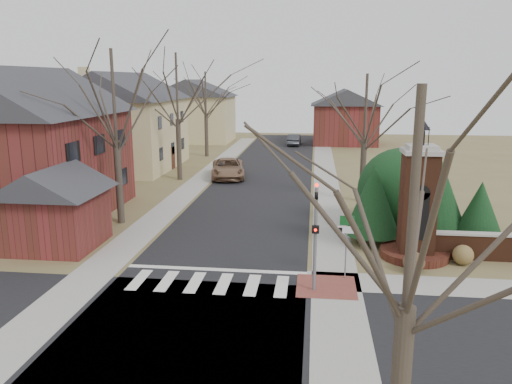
# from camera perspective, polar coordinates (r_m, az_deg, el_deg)

# --- Properties ---
(ground) EXTENTS (120.00, 120.00, 0.00)m
(ground) POSITION_cam_1_polar(r_m,az_deg,el_deg) (20.31, -5.85, -11.22)
(ground) COLOR brown
(ground) RESTS_ON ground
(main_street) EXTENTS (8.00, 70.00, 0.01)m
(main_street) POSITION_cam_1_polar(r_m,az_deg,el_deg) (41.14, 0.76, 1.23)
(main_street) COLOR black
(main_street) RESTS_ON ground
(cross_street) EXTENTS (120.00, 8.00, 0.01)m
(cross_street) POSITION_cam_1_polar(r_m,az_deg,el_deg) (17.69, -8.01, -15.10)
(cross_street) COLOR black
(cross_street) RESTS_ON ground
(crosswalk_zone) EXTENTS (8.00, 2.20, 0.02)m
(crosswalk_zone) POSITION_cam_1_polar(r_m,az_deg,el_deg) (21.03, -5.37, -10.33)
(crosswalk_zone) COLOR silver
(crosswalk_zone) RESTS_ON ground
(stop_bar) EXTENTS (8.00, 0.35, 0.02)m
(stop_bar) POSITION_cam_1_polar(r_m,az_deg,el_deg) (22.38, -4.57, -8.84)
(stop_bar) COLOR silver
(stop_bar) RESTS_ON ground
(sidewalk_right_main) EXTENTS (2.00, 60.00, 0.02)m
(sidewalk_right_main) POSITION_cam_1_polar(r_m,az_deg,el_deg) (40.94, 8.02, 1.06)
(sidewalk_right_main) COLOR gray
(sidewalk_right_main) RESTS_ON ground
(sidewalk_left) EXTENTS (2.00, 60.00, 0.02)m
(sidewalk_left) POSITION_cam_1_polar(r_m,az_deg,el_deg) (41.99, -6.32, 1.40)
(sidewalk_left) COLOR gray
(sidewalk_left) RESTS_ON ground
(curb_apron) EXTENTS (2.40, 2.40, 0.02)m
(curb_apron) POSITION_cam_1_polar(r_m,az_deg,el_deg) (20.80, 8.03, -10.66)
(curb_apron) COLOR brown
(curb_apron) RESTS_ON ground
(traffic_signal_pole) EXTENTS (0.28, 0.41, 4.50)m
(traffic_signal_pole) POSITION_cam_1_polar(r_m,az_deg,el_deg) (19.50, 6.81, -4.17)
(traffic_signal_pole) COLOR slate
(traffic_signal_pole) RESTS_ON ground
(sign_post) EXTENTS (0.90, 0.07, 2.75)m
(sign_post) POSITION_cam_1_polar(r_m,az_deg,el_deg) (21.09, 10.30, -4.79)
(sign_post) COLOR slate
(sign_post) RESTS_ON ground
(brick_gate_monument) EXTENTS (3.20, 3.20, 6.47)m
(brick_gate_monument) POSITION_cam_1_polar(r_m,az_deg,el_deg) (24.35, 17.93, -2.30)
(brick_gate_monument) COLOR #4D2716
(brick_gate_monument) RESTS_ON ground
(house_brick_left) EXTENTS (9.80, 11.80, 9.42)m
(house_brick_left) POSITION_cam_1_polar(r_m,az_deg,el_deg) (33.12, -24.70, 5.41)
(house_brick_left) COLOR maroon
(house_brick_left) RESTS_ON ground
(house_stucco_left) EXTENTS (9.80, 12.80, 9.28)m
(house_stucco_left) POSITION_cam_1_polar(r_m,az_deg,el_deg) (48.57, -14.80, 8.06)
(house_stucco_left) COLOR tan
(house_stucco_left) RESTS_ON ground
(garage_left) EXTENTS (4.80, 4.80, 4.29)m
(garage_left) POSITION_cam_1_polar(r_m,az_deg,el_deg) (26.59, -22.01, -1.22)
(garage_left) COLOR maroon
(garage_left) RESTS_ON ground
(house_distant_left) EXTENTS (10.80, 8.80, 8.53)m
(house_distant_left) POSITION_cam_1_polar(r_m,az_deg,el_deg) (68.16, -7.12, 9.33)
(house_distant_left) COLOR tan
(house_distant_left) RESTS_ON ground
(house_distant_right) EXTENTS (8.80, 8.80, 7.30)m
(house_distant_right) POSITION_cam_1_polar(r_m,az_deg,el_deg) (66.35, 10.12, 8.62)
(house_distant_right) COLOR maroon
(house_distant_right) RESTS_ON ground
(evergreen_near) EXTENTS (2.80, 2.80, 4.10)m
(evergreen_near) POSITION_cam_1_polar(r_m,az_deg,el_deg) (25.96, 13.23, -0.80)
(evergreen_near) COLOR #473D33
(evergreen_near) RESTS_ON ground
(evergreen_mid) EXTENTS (3.40, 3.40, 4.70)m
(evergreen_mid) POSITION_cam_1_polar(r_m,az_deg,el_deg) (27.62, 19.80, 0.23)
(evergreen_mid) COLOR #473D33
(evergreen_mid) RESTS_ON ground
(evergreen_far) EXTENTS (2.40, 2.40, 3.30)m
(evergreen_far) POSITION_cam_1_polar(r_m,az_deg,el_deg) (27.37, 24.23, -1.77)
(evergreen_far) COLOR #473D33
(evergreen_far) RESTS_ON ground
(evergreen_mass) EXTENTS (4.80, 4.80, 4.80)m
(evergreen_mass) POSITION_cam_1_polar(r_m,az_deg,el_deg) (28.61, 16.28, 0.48)
(evergreen_mass) COLOR black
(evergreen_mass) RESTS_ON ground
(bare_tree_0) EXTENTS (8.05, 8.05, 11.15)m
(bare_tree_0) POSITION_cam_1_polar(r_m,az_deg,el_deg) (29.31, -16.01, 11.23)
(bare_tree_0) COLOR #473D33
(bare_tree_0) RESTS_ON ground
(bare_tree_1) EXTENTS (8.40, 8.40, 11.64)m
(bare_tree_1) POSITION_cam_1_polar(r_m,az_deg,el_deg) (41.62, -9.06, 12.34)
(bare_tree_1) COLOR #473D33
(bare_tree_1) RESTS_ON ground
(bare_tree_2) EXTENTS (7.35, 7.35, 10.19)m
(bare_tree_2) POSITION_cam_1_polar(r_m,az_deg,el_deg) (54.37, -5.79, 11.44)
(bare_tree_2) COLOR #473D33
(bare_tree_2) RESTS_ON ground
(bare_tree_3) EXTENTS (7.00, 7.00, 9.70)m
(bare_tree_3) POSITION_cam_1_polar(r_m,az_deg,el_deg) (34.29, 12.47, 9.89)
(bare_tree_3) COLOR #473D33
(bare_tree_3) RESTS_ON ground
(bare_tree_4) EXTENTS (6.65, 6.65, 9.21)m
(bare_tree_4) POSITION_cam_1_polar(r_m,az_deg,el_deg) (9.46, 17.69, 0.66)
(bare_tree_4) COLOR #473D33
(bare_tree_4) RESTS_ON ground
(pickup_truck) EXTENTS (3.65, 6.22, 1.62)m
(pickup_truck) POSITION_cam_1_polar(r_m,az_deg,el_deg) (42.60, -3.23, 2.72)
(pickup_truck) COLOR #8B664C
(pickup_truck) RESTS_ON ground
(distant_car) EXTENTS (1.64, 4.38, 1.43)m
(distant_car) POSITION_cam_1_polar(r_m,az_deg,el_deg) (63.95, 4.39, 5.99)
(distant_car) COLOR #393C42
(distant_car) RESTS_ON ground
(dry_shrub_left) EXTENTS (0.94, 0.94, 0.94)m
(dry_shrub_left) POSITION_cam_1_polar(r_m,az_deg,el_deg) (22.91, 17.59, -7.67)
(dry_shrub_left) COLOR #513A25
(dry_shrub_left) RESTS_ON ground
(dry_shrub_right) EXTENTS (0.92, 0.92, 0.92)m
(dry_shrub_right) POSITION_cam_1_polar(r_m,az_deg,el_deg) (24.62, 22.59, -6.66)
(dry_shrub_right) COLOR brown
(dry_shrub_right) RESTS_ON ground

